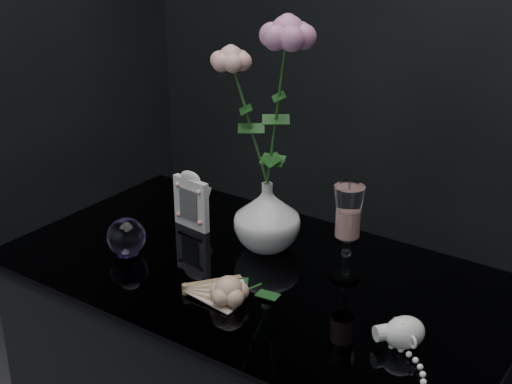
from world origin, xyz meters
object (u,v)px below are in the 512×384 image
Objects in this scene: vase at (267,216)px; paperweight at (126,237)px; pearl_jar at (405,331)px; wine_glass at (347,233)px; loose_rose at (229,290)px; picture_frame at (191,199)px.

paperweight is (-0.23, -0.20, -0.03)m from vase.
vase reaches higher than pearl_jar.
wine_glass is at bearing 22.49° from paperweight.
wine_glass is at bearing 81.20° from loose_rose.
picture_frame is (-0.20, -0.01, -0.01)m from vase.
paperweight is at bearing -163.69° from loose_rose.
wine_glass is at bearing 179.95° from pearl_jar.
vase is 0.73× the size of pearl_jar.
wine_glass reaches higher than vase.
vase is at bearing 41.10° from paperweight.
picture_frame is (-0.40, 0.01, -0.03)m from wine_glass.
picture_frame is 0.67× the size of pearl_jar.
vase is 0.30m from paperweight.
picture_frame reaches higher than pearl_jar.
wine_glass is at bearing -5.54° from vase.
vase is 0.21m from wine_glass.
pearl_jar is at bearing 2.41° from paperweight.
paperweight reaches higher than loose_rose.
picture_frame is 1.68× the size of paperweight.
loose_rose is (-0.13, -0.21, -0.07)m from wine_glass.
vase reaches higher than loose_rose.
picture_frame is at bearing 164.10° from loose_rose.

